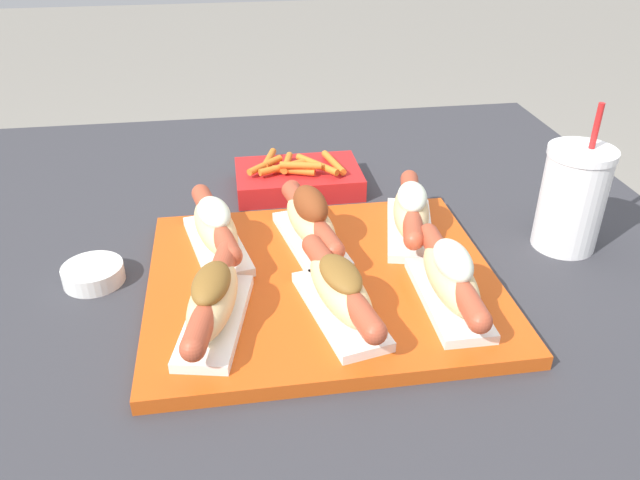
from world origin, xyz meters
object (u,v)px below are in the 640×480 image
(hot_dog_0, at_px, (213,300))
(hot_dog_3, at_px, (215,227))
(hot_dog_4, at_px, (311,221))
(sauce_bowl, at_px, (93,273))
(drink_cup, at_px, (572,198))
(serving_tray, at_px, (322,282))
(fries_basket, at_px, (298,178))
(hot_dog_1, at_px, (340,290))
(hot_dog_2, at_px, (451,278))
(hot_dog_5, at_px, (411,211))

(hot_dog_0, bearing_deg, hot_dog_3, 88.67)
(hot_dog_4, bearing_deg, sauce_bowl, -175.79)
(hot_dog_4, height_order, drink_cup, drink_cup)
(hot_dog_4, xyz_separation_m, drink_cup, (0.35, -0.03, 0.02))
(serving_tray, distance_m, fries_basket, 0.29)
(hot_dog_1, bearing_deg, hot_dog_2, 1.32)
(hot_dog_2, xyz_separation_m, hot_dog_5, (-0.00, 0.16, -0.00))
(hot_dog_1, bearing_deg, hot_dog_3, 129.71)
(fries_basket, bearing_deg, sauce_bowl, -141.63)
(hot_dog_2, bearing_deg, fries_basket, 109.95)
(sauce_bowl, bearing_deg, hot_dog_3, 9.66)
(hot_dog_1, bearing_deg, hot_dog_4, 94.10)
(hot_dog_4, bearing_deg, hot_dog_2, -47.88)
(hot_dog_4, distance_m, drink_cup, 0.35)
(serving_tray, distance_m, hot_dog_1, 0.09)
(hot_dog_0, relative_size, hot_dog_1, 1.00)
(hot_dog_5, relative_size, sauce_bowl, 2.61)
(hot_dog_1, relative_size, hot_dog_3, 1.00)
(fries_basket, bearing_deg, drink_cup, -34.17)
(sauce_bowl, xyz_separation_m, fries_basket, (0.29, 0.23, 0.01))
(hot_dog_2, distance_m, drink_cup, 0.25)
(serving_tray, height_order, hot_dog_0, hot_dog_0)
(hot_dog_3, xyz_separation_m, hot_dog_5, (0.26, 0.00, 0.00))
(sauce_bowl, distance_m, fries_basket, 0.37)
(serving_tray, relative_size, hot_dog_2, 2.08)
(drink_cup, relative_size, fries_basket, 1.02)
(hot_dog_1, height_order, hot_dog_5, hot_dog_5)
(hot_dog_0, distance_m, hot_dog_1, 0.14)
(hot_dog_3, bearing_deg, hot_dog_0, -91.33)
(hot_dog_2, relative_size, hot_dog_3, 1.02)
(hot_dog_5, distance_m, fries_basket, 0.24)
(hot_dog_4, distance_m, hot_dog_5, 0.14)
(hot_dog_2, xyz_separation_m, fries_basket, (-0.13, 0.36, -0.03))
(hot_dog_0, bearing_deg, serving_tray, 30.39)
(hot_dog_2, bearing_deg, sauce_bowl, 162.37)
(hot_dog_0, height_order, hot_dog_1, hot_dog_0)
(hot_dog_0, distance_m, hot_dog_2, 0.27)
(hot_dog_0, relative_size, hot_dog_3, 1.00)
(hot_dog_1, distance_m, fries_basket, 0.37)
(hot_dog_2, height_order, hot_dog_5, hot_dog_2)
(hot_dog_0, height_order, fries_basket, hot_dog_0)
(hot_dog_3, bearing_deg, sauce_bowl, -170.34)
(hot_dog_3, height_order, hot_dog_4, hot_dog_4)
(hot_dog_3, xyz_separation_m, drink_cup, (0.48, -0.03, 0.02))
(hot_dog_2, relative_size, hot_dog_4, 1.02)
(hot_dog_2, xyz_separation_m, hot_dog_3, (-0.26, 0.16, -0.00))
(hot_dog_5, bearing_deg, sauce_bowl, -175.92)
(serving_tray, bearing_deg, hot_dog_3, 146.76)
(serving_tray, xyz_separation_m, hot_dog_0, (-0.13, -0.08, 0.04))
(hot_dog_3, height_order, sauce_bowl, hot_dog_3)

